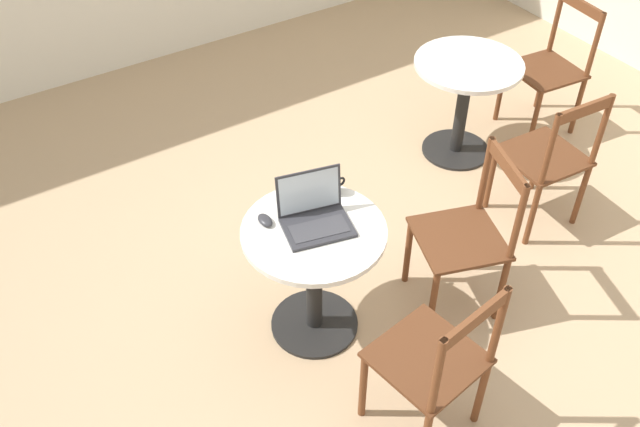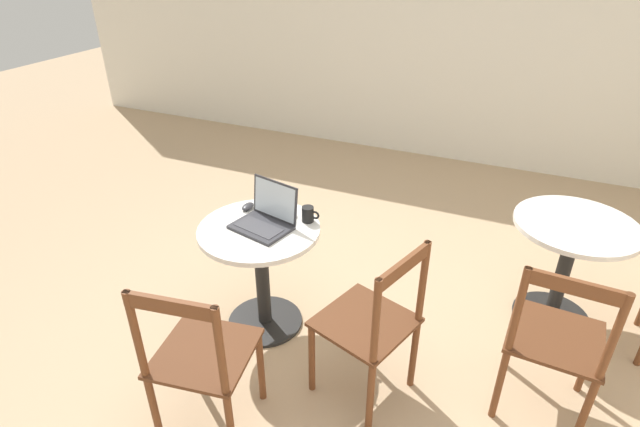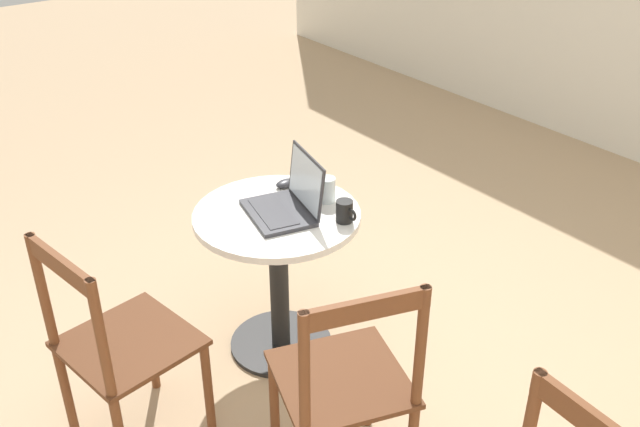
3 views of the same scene
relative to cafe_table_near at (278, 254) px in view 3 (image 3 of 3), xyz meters
The scene contains 8 objects.
ground_plane 0.68m from the cafe_table_near, ahead, with size 16.00×16.00×0.00m, color tan.
cafe_table_near is the anchor object (origin of this frame).
chair_near_right 0.82m from the cafe_table_near, 18.23° to the right, with size 0.55×0.55×0.93m.
chair_near_front 0.80m from the cafe_table_near, 80.94° to the right, with size 0.50×0.50×0.93m.
laptop 0.26m from the cafe_table_near, 51.09° to the left, with size 0.37×0.33×0.25m.
mouse 0.33m from the cafe_table_near, 135.71° to the left, with size 0.06×0.10×0.03m.
mug 0.39m from the cafe_table_near, 38.09° to the left, with size 0.11×0.07×0.09m.
drinking_glass 0.35m from the cafe_table_near, 78.89° to the left, with size 0.07×0.07×0.11m.
Camera 3 is at (1.71, -1.35, 2.17)m, focal length 40.00 mm.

